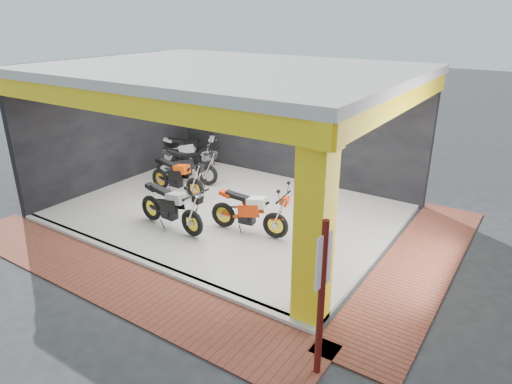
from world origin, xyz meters
TOP-DOWN VIEW (x-y plane):
  - ground at (0.00, 0.00)m, footprint 80.00×80.00m
  - showroom_floor at (0.00, 2.00)m, footprint 8.00×6.00m
  - showroom_ceiling at (0.00, 2.00)m, footprint 8.40×6.40m
  - back_wall at (0.00, 5.10)m, footprint 8.20×0.20m
  - left_wall at (-4.10, 2.00)m, footprint 0.20×6.20m
  - corner_column at (3.75, -0.75)m, footprint 0.50×0.50m
  - header_beam_front at (0.00, -1.00)m, footprint 8.40×0.30m
  - header_beam_right at (4.00, 2.00)m, footprint 0.30×6.40m
  - floor_kerb at (0.00, -1.02)m, footprint 8.00×0.20m
  - paver_front at (0.00, -1.80)m, footprint 9.00×1.40m
  - paver_right at (4.80, 2.00)m, footprint 1.40×7.00m
  - signpost at (4.40, -1.80)m, footprint 0.10×0.34m
  - moto_hero at (1.83, 1.28)m, footprint 2.14×1.03m
  - moto_row_a at (0.22, 0.34)m, footprint 2.17×0.93m
  - moto_row_b at (-1.57, 3.09)m, footprint 2.22×1.31m
  - moto_row_c at (-1.15, 2.04)m, footprint 2.06×0.81m
  - moto_row_d at (-2.80, 4.50)m, footprint 2.11×1.65m

SIDE VIEW (x-z plane):
  - ground at x=0.00m, z-range 0.00..0.00m
  - paver_front at x=0.00m, z-range 0.00..0.03m
  - paver_right at x=4.80m, z-range 0.00..0.03m
  - showroom_floor at x=0.00m, z-range 0.00..0.10m
  - floor_kerb at x=0.00m, z-range 0.00..0.10m
  - moto_row_d at x=-2.80m, z-range 0.10..1.33m
  - moto_row_c at x=-1.15m, z-range 0.10..1.35m
  - moto_hero at x=1.83m, z-range 0.10..1.35m
  - moto_row_b at x=-1.57m, z-range 0.10..1.38m
  - moto_row_a at x=0.22m, z-range 0.10..1.40m
  - signpost at x=4.40m, z-range 0.12..2.54m
  - back_wall at x=0.00m, z-range 0.00..3.50m
  - left_wall at x=-4.10m, z-range 0.00..3.50m
  - corner_column at x=3.75m, z-range 0.00..3.50m
  - header_beam_front at x=0.00m, z-range 3.10..3.50m
  - header_beam_right at x=4.00m, z-range 3.10..3.50m
  - showroom_ceiling at x=0.00m, z-range 3.50..3.70m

